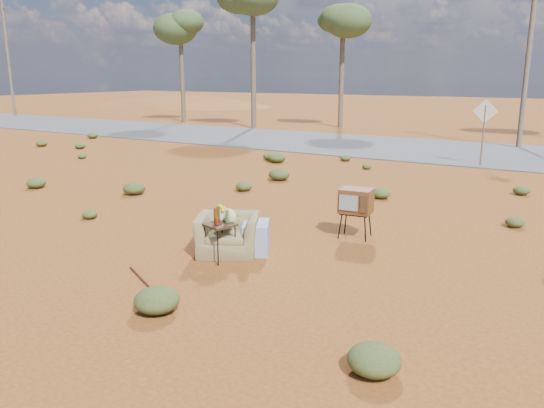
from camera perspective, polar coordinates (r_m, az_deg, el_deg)
The scene contains 13 objects.
ground at distance 8.39m, azimuth -4.03°, elevation -6.84°, with size 140.00×140.00×0.00m, color brown.
highway at distance 22.08m, azimuth 19.03°, elevation 5.37°, with size 140.00×7.00×0.04m, color #565659.
dirt_mound at distance 53.25m, azimuth -9.55°, elevation 10.37°, with size 26.00×18.00×2.00m, color #945523.
armchair at distance 8.94m, azimuth -4.22°, elevation -2.74°, with size 1.32×1.23×0.89m.
tv_unit at distance 9.83m, azimuth 9.02°, elevation 0.27°, with size 0.63×0.53×0.92m.
side_table at distance 8.57m, azimuth -5.62°, elevation -1.90°, with size 0.54×0.54×0.89m.
rusty_bar at distance 8.05m, azimuth -13.67°, elevation -8.01°, with size 0.03×0.03×1.28m, color #4C2114.
road_sign at distance 18.71m, azimuth 21.88°, elevation 8.33°, with size 0.78×0.06×2.19m.
eucalyptus_far_left at distance 34.86m, azimuth -9.85°, elevation 18.46°, with size 3.20×3.20×7.10m.
eucalyptus_near_left at distance 31.16m, azimuth 7.65°, elevation 18.22°, with size 3.20×3.20×6.60m.
utility_pole_west at distance 43.69m, azimuth -26.52°, elevation 13.91°, with size 1.40×0.20×8.00m.
utility_pole_center at distance 24.07m, azimuth 25.98°, elevation 15.26°, with size 1.40×0.20×8.00m.
scrub_patch at distance 12.40m, azimuth 4.57°, elevation 0.61°, with size 17.49×8.07×0.33m.
Camera 1 is at (4.55, -6.41, 2.94)m, focal length 35.00 mm.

